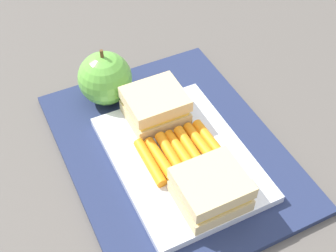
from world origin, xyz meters
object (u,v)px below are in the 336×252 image
object	(u,v)px
sandwich_half_right	(155,106)
apple	(105,78)
sandwich_half_left	(211,189)
carrot_sticks_bundle	(181,152)
food_tray	(180,158)

from	to	relation	value
sandwich_half_right	apple	distance (m)	0.09
sandwich_half_right	apple	world-z (taller)	apple
sandwich_half_left	carrot_sticks_bundle	size ratio (longest dim) A/B	0.79
apple	sandwich_half_right	bearing A→B (deg)	-150.73
food_tray	sandwich_half_right	xyz separation A→B (m)	(0.08, 0.00, 0.03)
apple	carrot_sticks_bundle	bearing A→B (deg)	-164.23
carrot_sticks_bundle	sandwich_half_right	bearing A→B (deg)	0.13
sandwich_half_right	sandwich_half_left	bearing A→B (deg)	180.00
food_tray	apple	xyz separation A→B (m)	(0.16, 0.04, 0.03)
apple	food_tray	bearing A→B (deg)	-164.28
sandwich_half_left	apple	xyz separation A→B (m)	(0.23, 0.04, 0.01)
sandwich_half_left	food_tray	bearing A→B (deg)	0.00
sandwich_half_left	sandwich_half_right	world-z (taller)	same
food_tray	sandwich_half_left	xyz separation A→B (m)	(-0.08, 0.00, 0.03)
food_tray	carrot_sticks_bundle	xyz separation A→B (m)	(-0.00, -0.00, 0.01)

